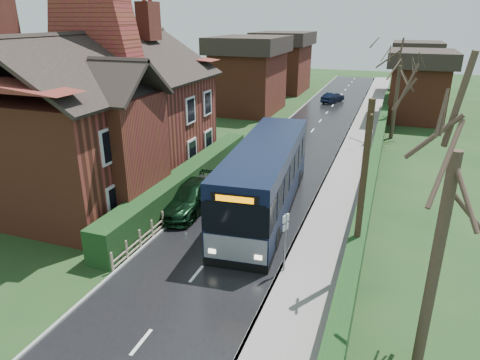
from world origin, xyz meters
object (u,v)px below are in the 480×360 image
at_px(car_silver, 200,190).
at_px(telegraph_pole, 362,194).
at_px(bus, 265,178).
at_px(brick_house, 104,114).
at_px(bus_stop_sign, 285,235).
at_px(car_green, 189,197).

bearing_deg(car_silver, telegraph_pole, -21.57).
relative_size(bus, telegraph_pole, 1.73).
xyz_separation_m(bus, telegraph_pole, (5.00, -4.71, 1.73)).
relative_size(bus, car_silver, 2.99).
xyz_separation_m(car_silver, telegraph_pole, (8.60, -4.58, 2.82)).
height_order(bus, telegraph_pole, telegraph_pole).
bearing_deg(brick_house, bus_stop_sign, -24.83).
bearing_deg(car_green, brick_house, 167.13).
distance_m(bus, telegraph_pole, 7.08).
xyz_separation_m(brick_house, car_green, (5.83, -1.43, -3.65)).
xyz_separation_m(car_green, telegraph_pole, (8.70, -3.47, 2.79)).
bearing_deg(telegraph_pole, car_silver, 143.16).
bearing_deg(bus, car_green, -166.54).
relative_size(car_green, bus_stop_sign, 1.93).
bearing_deg(telegraph_pole, brick_house, 152.59).
bearing_deg(car_green, bus, 19.51).
bearing_deg(bus_stop_sign, bus, 131.61).
height_order(car_silver, car_green, car_green).
xyz_separation_m(brick_house, telegraph_pole, (14.53, -4.89, -0.87)).
relative_size(bus, bus_stop_sign, 4.66).
height_order(car_silver, telegraph_pole, telegraph_pole).
bearing_deg(car_green, car_silver, 85.74).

